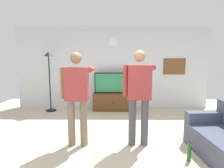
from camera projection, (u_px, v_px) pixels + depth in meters
The scene contains 10 objects.
ground_plane at pixel (111, 149), 3.37m from camera, with size 8.40×8.40×0.00m, color beige.
back_wall at pixel (112, 68), 6.11m from camera, with size 6.40×0.10×2.70m, color silver.
tv_stand at pixel (113, 102), 5.91m from camera, with size 1.27×0.51×0.55m.
television at pixel (113, 83), 5.87m from camera, with size 1.19×0.07×0.67m.
wall_clock at pixel (113, 42), 5.93m from camera, with size 0.27×0.27×0.03m, color white.
framed_picture at pixel (174, 66), 6.02m from camera, with size 0.73×0.04×0.53m, color brown.
floor_lamp at pixel (49, 69), 5.65m from camera, with size 0.32×0.32×1.88m.
person_standing_nearer_lamp at pixel (77, 93), 3.39m from camera, with size 0.61×0.78×1.78m.
person_standing_nearer_couch at pixel (139, 92), 3.41m from camera, with size 0.61×0.78×1.81m.
beverage_bottle at pixel (189, 153), 2.95m from camera, with size 0.07×0.07×0.35m.
Camera 1 is at (0.06, -3.17, 1.66)m, focal length 29.08 mm.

